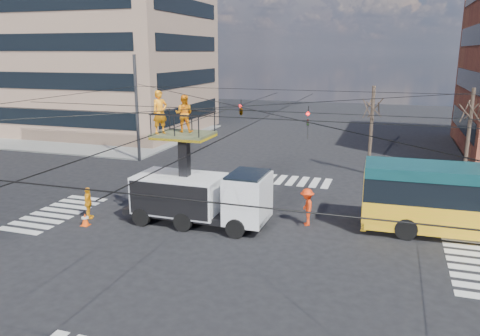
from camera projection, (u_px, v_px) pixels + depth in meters
name	position (u px, v px, depth m)	size (l,w,h in m)	color
ground	(238.00, 236.00, 21.37)	(120.00, 120.00, 0.00)	black
sidewalk_nw	(106.00, 135.00, 47.05)	(18.00, 18.00, 0.12)	slate
crosswalks	(238.00, 235.00, 21.37)	(22.40, 22.40, 0.02)	silver
overhead_network	(240.00, 142.00, 20.73)	(24.24, 24.24, 8.00)	#2D2D30
tree_a	(373.00, 107.00, 31.20)	(2.00, 2.00, 6.00)	#382B21
tree_b	(471.00, 110.00, 29.39)	(2.00, 2.00, 6.00)	#382B21
utility_truck	(200.00, 183.00, 22.40)	(7.03, 2.71, 6.46)	black
traffic_cone	(85.00, 219.00, 22.57)	(0.36, 0.36, 0.62)	#FF4A0A
worker_ground	(88.00, 203.00, 23.43)	(0.95, 0.39, 1.61)	orange
flagger	(307.00, 207.00, 22.49)	(1.18, 0.68, 1.83)	red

